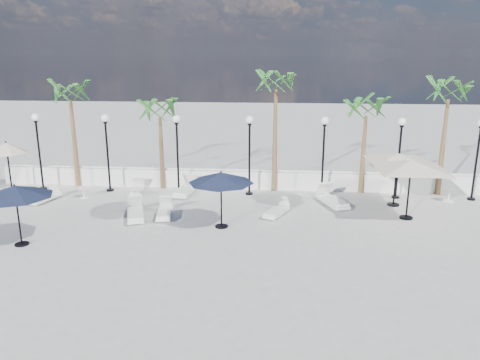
# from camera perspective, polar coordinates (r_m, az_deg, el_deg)

# --- Properties ---
(ground) EXTENTS (100.00, 100.00, 0.00)m
(ground) POSITION_cam_1_polar(r_m,az_deg,el_deg) (16.83, -0.35, -8.20)
(ground) COLOR #A5A5A0
(ground) RESTS_ON ground
(balustrade) EXTENTS (26.00, 0.30, 1.01)m
(balustrade) POSITION_cam_1_polar(r_m,az_deg,el_deg) (23.76, 1.30, 0.03)
(balustrade) COLOR silver
(balustrade) RESTS_ON ground
(lamppost_0) EXTENTS (0.36, 0.36, 3.84)m
(lamppost_0) POSITION_cam_1_polar(r_m,az_deg,el_deg) (25.27, -23.41, 4.40)
(lamppost_0) COLOR black
(lamppost_0) RESTS_ON ground
(lamppost_1) EXTENTS (0.36, 0.36, 3.84)m
(lamppost_1) POSITION_cam_1_polar(r_m,az_deg,el_deg) (23.82, -15.94, 4.48)
(lamppost_1) COLOR black
(lamppost_1) RESTS_ON ground
(lamppost_2) EXTENTS (0.36, 0.36, 3.84)m
(lamppost_2) POSITION_cam_1_polar(r_m,az_deg,el_deg) (22.82, -7.67, 4.48)
(lamppost_2) COLOR black
(lamppost_2) RESTS_ON ground
(lamppost_3) EXTENTS (0.36, 0.36, 3.84)m
(lamppost_3) POSITION_cam_1_polar(r_m,az_deg,el_deg) (22.33, 1.16, 4.38)
(lamppost_3) COLOR black
(lamppost_3) RESTS_ON ground
(lamppost_4) EXTENTS (0.36, 0.36, 3.84)m
(lamppost_4) POSITION_cam_1_polar(r_m,az_deg,el_deg) (22.38, 10.17, 4.17)
(lamppost_4) COLOR black
(lamppost_4) RESTS_ON ground
(lamppost_5) EXTENTS (0.36, 0.36, 3.84)m
(lamppost_5) POSITION_cam_1_polar(r_m,az_deg,el_deg) (22.97, 18.91, 3.86)
(lamppost_5) COLOR black
(lamppost_5) RESTS_ON ground
(lamppost_6) EXTENTS (0.36, 0.36, 3.84)m
(lamppost_6) POSITION_cam_1_polar(r_m,az_deg,el_deg) (24.06, 27.03, 3.50)
(lamppost_6) COLOR black
(lamppost_6) RESTS_ON ground
(palm_0) EXTENTS (2.60, 2.60, 5.50)m
(palm_0) POSITION_cam_1_polar(r_m,az_deg,el_deg) (25.05, -19.98, 9.39)
(palm_0) COLOR brown
(palm_0) RESTS_ON ground
(palm_1) EXTENTS (2.60, 2.60, 4.70)m
(palm_1) POSITION_cam_1_polar(r_m,az_deg,el_deg) (23.62, -9.75, 7.87)
(palm_1) COLOR brown
(palm_1) RESTS_ON ground
(palm_2) EXTENTS (2.60, 2.60, 6.10)m
(palm_2) POSITION_cam_1_polar(r_m,az_deg,el_deg) (22.74, 4.41, 11.21)
(palm_2) COLOR brown
(palm_2) RESTS_ON ground
(palm_3) EXTENTS (2.60, 2.60, 4.90)m
(palm_3) POSITION_cam_1_polar(r_m,az_deg,el_deg) (23.21, 15.13, 7.92)
(palm_3) COLOR brown
(palm_3) RESTS_ON ground
(palm_4) EXTENTS (2.60, 2.60, 5.70)m
(palm_4) POSITION_cam_1_polar(r_m,az_deg,el_deg) (24.06, 24.07, 9.25)
(palm_4) COLOR brown
(palm_4) RESTS_ON ground
(lounger_0) EXTENTS (0.99, 1.84, 0.66)m
(lounger_0) POSITION_cam_1_polar(r_m,az_deg,el_deg) (23.60, -22.68, -1.90)
(lounger_0) COLOR white
(lounger_0) RESTS_ON ground
(lounger_1) EXTENTS (0.81, 1.73, 0.62)m
(lounger_1) POSITION_cam_1_polar(r_m,az_deg,el_deg) (23.60, -12.47, -1.09)
(lounger_1) COLOR white
(lounger_1) RESTS_ON ground
(lounger_2) EXTENTS (0.90, 2.14, 0.78)m
(lounger_2) POSITION_cam_1_polar(r_m,az_deg,el_deg) (22.99, -6.64, -1.12)
(lounger_2) COLOR white
(lounger_2) RESTS_ON ground
(lounger_3) EXTENTS (1.22, 2.09, 0.75)m
(lounger_3) POSITION_cam_1_polar(r_m,az_deg,el_deg) (20.05, -12.65, -3.90)
(lounger_3) COLOR white
(lounger_3) RESTS_ON ground
(lounger_4) EXTENTS (0.85, 1.85, 0.67)m
(lounger_4) POSITION_cam_1_polar(r_m,az_deg,el_deg) (20.03, -9.19, -3.82)
(lounger_4) COLOR white
(lounger_4) RESTS_ON ground
(lounger_5) EXTENTS (1.18, 1.78, 0.64)m
(lounger_5) POSITION_cam_1_polar(r_m,az_deg,el_deg) (19.99, 4.49, -3.73)
(lounger_5) COLOR white
(lounger_5) RESTS_ON ground
(lounger_6) EXTENTS (1.40, 2.24, 0.80)m
(lounger_6) POSITION_cam_1_polar(r_m,az_deg,el_deg) (21.62, 11.18, -2.36)
(lounger_6) COLOR white
(lounger_6) RESTS_ON ground
(side_table_0) EXTENTS (0.50, 0.50, 0.48)m
(side_table_0) POSITION_cam_1_polar(r_m,az_deg,el_deg) (23.50, -18.53, -1.39)
(side_table_0) COLOR white
(side_table_0) RESTS_ON ground
(side_table_1) EXTENTS (0.45, 0.45, 0.43)m
(side_table_1) POSITION_cam_1_polar(r_m,az_deg,el_deg) (22.79, -12.19, -1.52)
(side_table_1) COLOR white
(side_table_1) RESTS_ON ground
(side_table_2) EXTENTS (0.57, 0.57, 0.55)m
(side_table_2) POSITION_cam_1_polar(r_m,az_deg,el_deg) (23.86, 24.16, -1.60)
(side_table_2) COLOR white
(side_table_2) RESTS_ON ground
(parasol_navy_left) EXTENTS (2.58, 2.58, 2.27)m
(parasol_navy_left) POSITION_cam_1_polar(r_m,az_deg,el_deg) (18.16, -25.74, -1.29)
(parasol_navy_left) COLOR black
(parasol_navy_left) RESTS_ON ground
(parasol_navy_mid) EXTENTS (2.57, 2.57, 2.30)m
(parasol_navy_mid) POSITION_cam_1_polar(r_m,az_deg,el_deg) (18.09, -2.33, 0.25)
(parasol_navy_mid) COLOR black
(parasol_navy_mid) RESTS_ON ground
(parasol_cream_sq_a) EXTENTS (5.46, 5.46, 2.68)m
(parasol_cream_sq_a) POSITION_cam_1_polar(r_m,az_deg,el_deg) (20.18, 20.19, 2.23)
(parasol_cream_sq_a) COLOR black
(parasol_cream_sq_a) RESTS_ON ground
(parasol_cream_sq_b) EXTENTS (5.16, 5.16, 2.59)m
(parasol_cream_sq_b) POSITION_cam_1_polar(r_m,az_deg,el_deg) (21.82, 18.68, 3.04)
(parasol_cream_sq_b) COLOR black
(parasol_cream_sq_b) RESTS_ON ground
(parasol_cream_small) EXTENTS (2.04, 2.04, 2.51)m
(parasol_cream_small) POSITION_cam_1_polar(r_m,az_deg,el_deg) (25.82, -26.58, 3.47)
(parasol_cream_small) COLOR black
(parasol_cream_small) RESTS_ON ground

